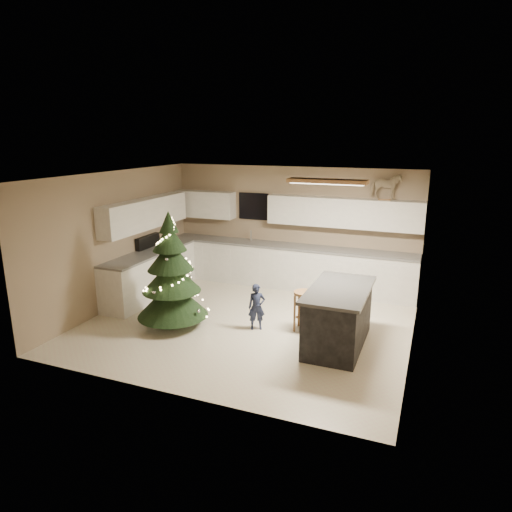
% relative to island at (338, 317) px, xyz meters
% --- Properties ---
extents(ground_plane, '(5.50, 5.50, 0.00)m').
position_rel_island_xyz_m(ground_plane, '(-1.65, 0.28, -0.48)').
color(ground_plane, beige).
extents(room_shell, '(5.52, 5.02, 2.61)m').
position_rel_island_xyz_m(room_shell, '(-1.62, 0.28, 1.27)').
color(room_shell, gray).
rests_on(room_shell, ground_plane).
extents(cabinetry, '(5.50, 3.20, 2.00)m').
position_rel_island_xyz_m(cabinetry, '(-2.56, 1.93, 0.28)').
color(cabinetry, white).
rests_on(cabinetry, ground_plane).
extents(island, '(0.90, 1.70, 0.95)m').
position_rel_island_xyz_m(island, '(0.00, 0.00, 0.00)').
color(island, black).
rests_on(island, ground_plane).
extents(bar_stool, '(0.36, 0.36, 0.69)m').
position_rel_island_xyz_m(bar_stool, '(-0.66, 0.36, 0.04)').
color(bar_stool, brown).
rests_on(bar_stool, ground_plane).
extents(christmas_tree, '(1.27, 1.23, 2.03)m').
position_rel_island_xyz_m(christmas_tree, '(-2.85, -0.28, 0.35)').
color(christmas_tree, '#3F2816').
rests_on(christmas_tree, ground_plane).
extents(toddler, '(0.35, 0.31, 0.80)m').
position_rel_island_xyz_m(toddler, '(-1.42, 0.10, -0.08)').
color(toddler, '#19233B').
rests_on(toddler, ground_plane).
extents(rocking_horse, '(0.63, 0.34, 0.53)m').
position_rel_island_xyz_m(rocking_horse, '(0.31, 2.61, 1.80)').
color(rocking_horse, brown).
rests_on(rocking_horse, cabinetry).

